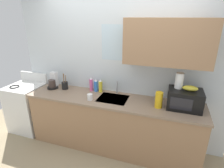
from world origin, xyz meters
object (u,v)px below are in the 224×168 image
Objects in this scene: banana_bunch at (190,88)px; paper_towel_roll at (179,81)px; mug_white at (90,97)px; microwave at (185,99)px; stove_range at (28,107)px; coffee_maker at (53,82)px; utensil_crock at (65,85)px; cereal_canister at (159,100)px; dish_soap_bottle_yellow at (101,86)px; dish_soap_bottle_pink at (91,84)px; dish_soap_bottle_blue at (96,86)px.

banana_bunch is 0.91× the size of paper_towel_roll.
microwave is at bearing 7.88° from mug_white.
stove_range is 2.93m from banana_bunch.
coffee_maker is 2.95× the size of mug_white.
banana_bunch reaches higher than utensil_crock.
cereal_canister is at bearing -4.86° from coffee_maker.
utensil_crock is (0.23, 0.01, -0.03)m from coffee_maker.
stove_range is at bearing -179.06° from banana_bunch.
microwave reaches higher than dish_soap_bottle_yellow.
paper_towel_roll reaches higher than microwave.
paper_towel_roll is at bearing -0.23° from coffee_maker.
dish_soap_bottle_pink is 0.48m from utensil_crock.
coffee_maker is at bearing 178.44° from microwave.
microwave is 1.88× the size of dish_soap_bottle_pink.
coffee_maker reaches higher than dish_soap_bottle_blue.
microwave is 1.42m from dish_soap_bottle_blue.
dish_soap_bottle_yellow is at bearing -0.11° from dish_soap_bottle_pink.
cereal_canister is at bearing -165.62° from banana_bunch.
stove_range reaches higher than mug_white.
utensil_crock is at bearing -171.43° from dish_soap_bottle_blue.
coffee_maker reaches higher than dish_soap_bottle_yellow.
dish_soap_bottle_pink is 2.58× the size of mug_white.
microwave is 1.64× the size of coffee_maker.
microwave is at bearing -178.23° from banana_bunch.
coffee_maker reaches higher than mug_white.
dish_soap_bottle_yellow is 0.65m from utensil_crock.
stove_range is 0.80m from coffee_maker.
stove_range is 4.41× the size of dish_soap_bottle_pink.
dish_soap_bottle_blue is 1.10m from cereal_canister.
utensil_crock reaches higher than mug_white.
microwave is at bearing -6.54° from dish_soap_bottle_yellow.
banana_bunch is (2.83, 0.05, 0.75)m from stove_range.
dish_soap_bottle_yellow reaches higher than mug_white.
microwave is (2.78, 0.04, 0.58)m from stove_range.
coffee_maker reaches higher than dish_soap_bottle_pink.
dish_soap_bottle_blue is at bearing 173.69° from microwave.
coffee_maker is at bearing -177.15° from utensil_crock.
stove_range is 4.64× the size of cereal_canister.
dish_soap_bottle_blue reaches higher than mug_white.
paper_towel_roll reaches higher than cereal_canister.
cereal_canister is at bearing -14.27° from dish_soap_bottle_yellow.
microwave is 1.51m from dish_soap_bottle_pink.
utensil_crock is (-0.61, 0.26, 0.02)m from mug_white.
microwave is 2.02× the size of dish_soap_bottle_yellow.
banana_bunch is 0.91× the size of dish_soap_bottle_blue.
mug_white is (0.84, -0.25, -0.06)m from coffee_maker.
mug_white is at bearing -23.11° from utensil_crock.
dish_soap_bottle_yellow is 0.93× the size of dish_soap_bottle_pink.
dish_soap_bottle_yellow is 0.98× the size of cereal_canister.
dish_soap_bottle_blue is at bearing 97.84° from mug_white.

